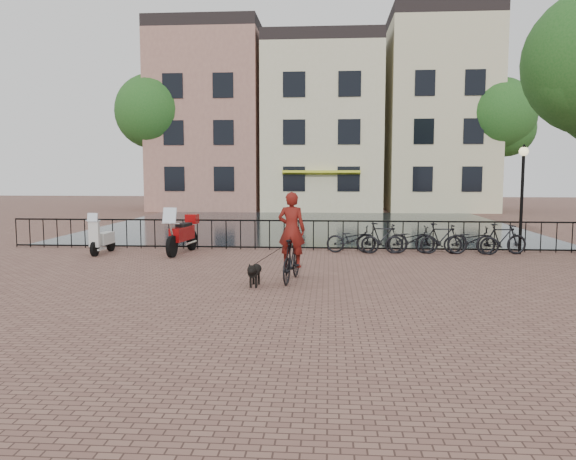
# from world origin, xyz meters

# --- Properties ---
(ground) EXTENTS (100.00, 100.00, 0.00)m
(ground) POSITION_xyz_m (0.00, 0.00, 0.00)
(ground) COLOR brown
(ground) RESTS_ON ground
(canal_water) EXTENTS (20.00, 20.00, 0.00)m
(canal_water) POSITION_xyz_m (0.00, 17.30, 0.00)
(canal_water) COLOR black
(canal_water) RESTS_ON ground
(railing) EXTENTS (20.00, 0.05, 1.02)m
(railing) POSITION_xyz_m (0.00, 8.00, 0.50)
(railing) COLOR black
(railing) RESTS_ON ground
(canal_house_left) EXTENTS (7.50, 9.00, 12.80)m
(canal_house_left) POSITION_xyz_m (-7.50, 30.00, 6.40)
(canal_house_left) COLOR #905F54
(canal_house_left) RESTS_ON ground
(canal_house_mid) EXTENTS (8.00, 9.50, 11.80)m
(canal_house_mid) POSITION_xyz_m (0.50, 30.00, 5.90)
(canal_house_mid) COLOR beige
(canal_house_mid) RESTS_ON ground
(canal_house_right) EXTENTS (7.00, 9.00, 13.30)m
(canal_house_right) POSITION_xyz_m (8.50, 30.00, 6.65)
(canal_house_right) COLOR beige
(canal_house_right) RESTS_ON ground
(tree_far_left) EXTENTS (5.04, 5.04, 9.27)m
(tree_far_left) POSITION_xyz_m (-11.00, 27.00, 6.73)
(tree_far_left) COLOR black
(tree_far_left) RESTS_ON ground
(tree_far_right) EXTENTS (4.76, 4.76, 8.76)m
(tree_far_right) POSITION_xyz_m (12.00, 27.00, 6.35)
(tree_far_right) COLOR black
(tree_far_right) RESTS_ON ground
(lamp_post) EXTENTS (0.30, 0.30, 3.45)m
(lamp_post) POSITION_xyz_m (7.20, 7.60, 2.38)
(lamp_post) COLOR black
(lamp_post) RESTS_ON ground
(cyclist) EXTENTS (0.87, 1.91, 2.54)m
(cyclist) POSITION_xyz_m (0.12, 2.47, 0.96)
(cyclist) COLOR black
(cyclist) RESTS_ON ground
(dog) EXTENTS (0.31, 0.86, 0.57)m
(dog) POSITION_xyz_m (-0.69, 1.85, 0.29)
(dog) COLOR black
(dog) RESTS_ON ground
(motorcycle) EXTENTS (0.81, 2.28, 1.59)m
(motorcycle) POSITION_xyz_m (-3.73, 6.86, 0.80)
(motorcycle) COLOR #970A0C
(motorcycle) RESTS_ON ground
(scooter) EXTENTS (0.50, 1.53, 1.40)m
(scooter) POSITION_xyz_m (-6.30, 6.65, 0.70)
(scooter) COLOR beige
(scooter) RESTS_ON ground
(parked_bike_0) EXTENTS (1.78, 0.81, 0.90)m
(parked_bike_0) POSITION_xyz_m (1.80, 7.40, 0.45)
(parked_bike_0) COLOR black
(parked_bike_0) RESTS_ON ground
(parked_bike_1) EXTENTS (1.68, 0.54, 1.00)m
(parked_bike_1) POSITION_xyz_m (2.75, 7.40, 0.50)
(parked_bike_1) COLOR black
(parked_bike_1) RESTS_ON ground
(parked_bike_2) EXTENTS (1.74, 0.68, 0.90)m
(parked_bike_2) POSITION_xyz_m (3.70, 7.40, 0.45)
(parked_bike_2) COLOR black
(parked_bike_2) RESTS_ON ground
(parked_bike_3) EXTENTS (1.68, 0.53, 1.00)m
(parked_bike_3) POSITION_xyz_m (4.65, 7.40, 0.50)
(parked_bike_3) COLOR black
(parked_bike_3) RESTS_ON ground
(parked_bike_4) EXTENTS (1.79, 0.84, 0.90)m
(parked_bike_4) POSITION_xyz_m (5.60, 7.40, 0.45)
(parked_bike_4) COLOR black
(parked_bike_4) RESTS_ON ground
(parked_bike_5) EXTENTS (1.71, 0.71, 1.00)m
(parked_bike_5) POSITION_xyz_m (6.55, 7.40, 0.50)
(parked_bike_5) COLOR black
(parked_bike_5) RESTS_ON ground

